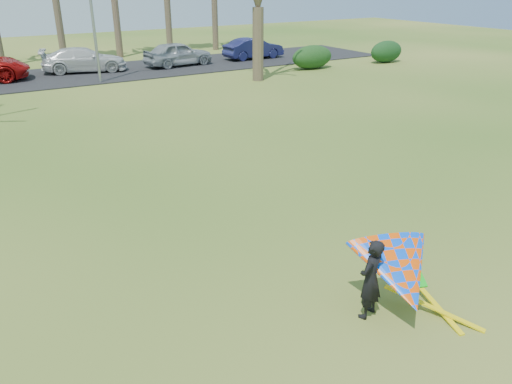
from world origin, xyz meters
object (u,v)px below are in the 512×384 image
car_5 (253,48)px  kite_flyer (398,274)px  car_3 (84,60)px  car_4 (178,54)px

car_5 → kite_flyer: bearing=151.9°
car_5 → kite_flyer: (-13.35, -26.68, 0.06)m
car_3 → car_5: 11.80m
car_3 → car_4: size_ratio=1.11×
car_3 → kite_flyer: (-1.59, -27.56, 0.05)m
car_4 → kite_flyer: kite_flyer is taller
car_3 → car_4: (5.89, -0.92, 0.05)m
car_3 → car_4: car_4 is taller
car_3 → car_5: car_3 is taller
car_4 → kite_flyer: size_ratio=1.91×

